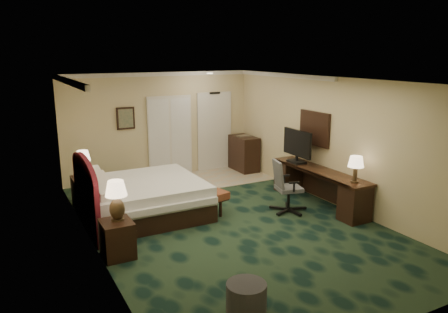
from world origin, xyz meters
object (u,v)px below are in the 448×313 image
lamp_far (83,164)px  desk (318,187)px  nightstand_far (86,192)px  ottoman (246,297)px  desk_chair (289,186)px  bed_bench (198,197)px  bed (145,198)px  minibar (244,153)px  nightstand_near (117,239)px  lamp_near (117,201)px  tv (297,147)px

lamp_far → desk: bearing=-26.0°
nightstand_far → ottoman: bearing=-78.2°
lamp_far → desk_chair: 4.25m
lamp_far → desk_chair: bearing=-31.6°
desk → bed_bench: bearing=158.1°
bed → nightstand_far: bed is taller
bed_bench → desk_chair: (1.56, -1.01, 0.30)m
desk → minibar: (0.00, 3.14, 0.09)m
nightstand_near → desk: (4.44, 0.43, 0.09)m
minibar → bed_bench: bearing=-137.5°
nightstand_far → ottoman: nightstand_far is taller
lamp_near → bed_bench: size_ratio=0.45×
ottoman → desk_chair: (2.57, 2.63, 0.36)m
bed → bed_bench: bearing=-8.5°
minibar → bed: bearing=-149.9°
ottoman → bed: bearing=91.3°
nightstand_near → ottoman: 2.49m
desk → tv: bearing=94.5°
lamp_near → minibar: (4.40, 3.52, -0.44)m
ottoman → tv: 4.87m
nightstand_far → desk_chair: bearing=-32.1°
minibar → desk: bearing=-90.1°
bed → tv: tv is taller
ottoman → lamp_far: bearing=102.0°
nightstand_far → minibar: (4.42, 0.94, 0.16)m
desk → nightstand_far: bearing=153.5°
lamp_far → desk: lamp_far is taller
bed_bench → minibar: size_ratio=1.50×
desk → desk_chair: 0.84m
ottoman → bed_bench: bearing=74.4°
bed → desk_chair: desk_chair is taller
nightstand_near → tv: (4.38, 1.15, 0.84)m
nightstand_near → minibar: bearing=38.8°
nightstand_near → nightstand_far: size_ratio=0.93×
nightstand_far → bed_bench: size_ratio=0.45×
desk_chair → minibar: bearing=89.6°
nightstand_near → tv: 4.61m
nightstand_far → lamp_near: lamp_near is taller
bed → minibar: size_ratio=2.33×
lamp_far → minibar: size_ratio=0.61×
bed → desk_chair: size_ratio=2.04×
desk → minibar: minibar is taller
bed_bench → minibar: minibar is taller
lamp_far → tv: bearing=-18.3°
nightstand_near → desk: size_ratio=0.22×
bed → bed_bench: bed is taller
bed → lamp_near: size_ratio=3.43×
bed_bench → ottoman: size_ratio=2.77×
nightstand_far → bed_bench: (2.04, -1.25, -0.08)m
nightstand_far → lamp_far: size_ratio=1.10×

